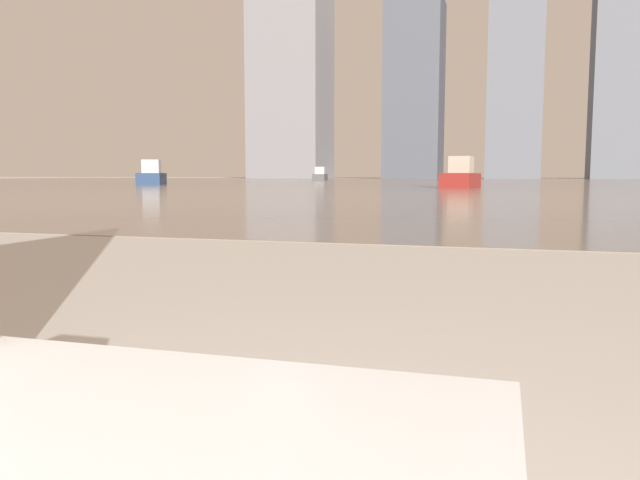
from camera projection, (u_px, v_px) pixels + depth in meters
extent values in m
cube|color=gray|center=(495.00, 183.00, 59.29)|extent=(180.00, 110.00, 0.01)
cube|color=navy|center=(152.00, 179.00, 47.96)|extent=(3.64, 5.29, 0.88)
cube|color=silver|center=(152.00, 166.00, 47.86)|extent=(1.92, 2.23, 1.00)
cube|color=maroon|center=(461.00, 180.00, 36.67)|extent=(2.14, 5.02, 0.85)
cube|color=#B2A893|center=(461.00, 165.00, 36.57)|extent=(1.39, 1.94, 0.98)
cube|color=#4C4C51|center=(320.00, 177.00, 84.74)|extent=(2.43, 4.97, 0.83)
cube|color=silver|center=(320.00, 170.00, 84.65)|extent=(1.48, 1.96, 0.95)
cube|color=slate|center=(291.00, 16.00, 120.55)|extent=(14.00, 13.35, 62.72)
cube|color=#4C515B|center=(415.00, 90.00, 115.36)|extent=(10.06, 11.74, 32.63)
cube|color=slate|center=(618.00, 72.00, 105.55)|extent=(8.26, 7.48, 35.94)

